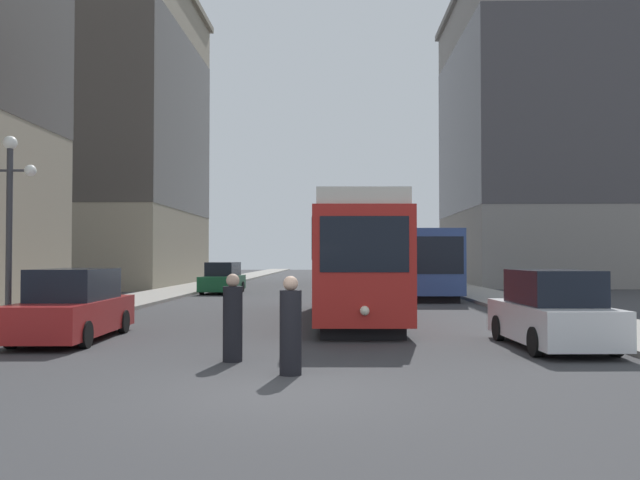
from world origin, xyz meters
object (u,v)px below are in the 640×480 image
at_px(pedestrian_crossing_far, 291,329).
at_px(parked_car_right_far, 552,312).
at_px(transit_bus, 421,260).
at_px(streetcar, 353,258).
at_px(parked_car_left_near, 223,279).
at_px(lamp_post_left_near, 9,202).
at_px(parked_car_left_mid, 73,307).
at_px(pedestrian_crossing_near, 233,321).

bearing_deg(pedestrian_crossing_far, parked_car_right_far, -111.45).
height_order(transit_bus, parked_car_right_far, transit_bus).
relative_size(parked_car_right_far, pedestrian_crossing_far, 2.51).
bearing_deg(streetcar, parked_car_left_near, 113.07).
bearing_deg(streetcar, parked_car_right_far, -58.23).
distance_m(parked_car_left_near, lamp_post_left_near, 21.73).
relative_size(parked_car_left_mid, parked_car_right_far, 1.12).
xyz_separation_m(parked_car_right_far, lamp_post_left_near, (-13.67, 1.59, 2.73)).
relative_size(parked_car_left_near, parked_car_right_far, 1.11).
relative_size(streetcar, parked_car_left_near, 2.50).
bearing_deg(parked_car_right_far, lamp_post_left_near, -9.20).
height_order(parked_car_left_mid, pedestrian_crossing_far, parked_car_left_mid).
bearing_deg(parked_car_left_near, pedestrian_crossing_far, -74.37).
bearing_deg(lamp_post_left_near, transit_bus, 54.49).
distance_m(streetcar, pedestrian_crossing_near, 9.51).
distance_m(parked_car_left_mid, pedestrian_crossing_far, 7.65).
distance_m(transit_bus, pedestrian_crossing_far, 24.25).
distance_m(parked_car_right_far, pedestrian_crossing_near, 7.45).
xyz_separation_m(transit_bus, pedestrian_crossing_near, (-6.60, -22.16, -1.12)).
bearing_deg(parked_car_left_mid, streetcar, 35.73).
bearing_deg(parked_car_left_near, parked_car_left_mid, -86.89).
xyz_separation_m(pedestrian_crossing_far, lamp_post_left_near, (-7.82, 5.23, 2.75)).
relative_size(streetcar, transit_bus, 1.10).
bearing_deg(pedestrian_crossing_near, streetcar, 3.22).
bearing_deg(pedestrian_crossing_near, parked_car_left_near, 30.08).
bearing_deg(lamp_post_left_near, streetcar, 29.87).
xyz_separation_m(transit_bus, parked_car_left_near, (-11.24, 3.06, -1.10)).
height_order(streetcar, parked_car_left_near, streetcar).
distance_m(transit_bus, lamp_post_left_near, 22.68).
xyz_separation_m(parked_car_left_near, parked_car_right_far, (11.77, -23.06, -0.00)).
height_order(parked_car_left_near, lamp_post_left_near, lamp_post_left_near).
height_order(parked_car_left_near, pedestrian_crossing_near, parked_car_left_near).
bearing_deg(parked_car_left_mid, lamp_post_left_near, 166.03).
relative_size(transit_bus, pedestrian_crossing_far, 6.35).
bearing_deg(pedestrian_crossing_far, pedestrian_crossing_near, -12.19).
relative_size(transit_bus, parked_car_right_far, 2.53).
bearing_deg(pedestrian_crossing_near, parked_car_left_mid, 73.79).
height_order(parked_car_left_mid, parked_car_right_far, same).
bearing_deg(streetcar, transit_bus, 72.10).
bearing_deg(lamp_post_left_near, parked_car_left_near, 84.94).
height_order(parked_car_left_mid, pedestrian_crossing_near, parked_car_left_mid).
xyz_separation_m(parked_car_left_mid, pedestrian_crossing_near, (4.64, -3.36, -0.01)).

